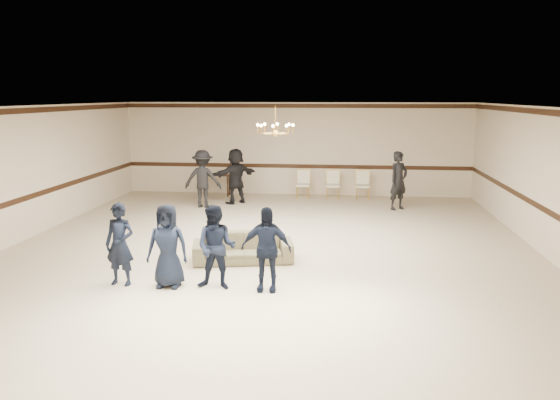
{
  "coord_description": "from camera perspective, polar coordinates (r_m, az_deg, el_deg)",
  "views": [
    {
      "loc": [
        1.58,
        -11.97,
        3.46
      ],
      "look_at": [
        0.28,
        -0.5,
        1.23
      ],
      "focal_mm": 35.14,
      "sensor_mm": 36.0,
      "label": 1
    }
  ],
  "objects": [
    {
      "name": "room",
      "position": [
        12.22,
        -1.05,
        2.17
      ],
      "size": [
        12.01,
        14.01,
        3.21
      ],
      "color": "beige",
      "rests_on": "ground"
    },
    {
      "name": "chair_rail",
      "position": [
        19.18,
        1.68,
        3.54
      ],
      "size": [
        12.0,
        0.02,
        0.14
      ],
      "primitive_type": "cube",
      "color": "#32190F",
      "rests_on": "wall_back"
    },
    {
      "name": "crown_molding",
      "position": [
        19.02,
        1.71,
        9.77
      ],
      "size": [
        12.0,
        0.02,
        0.14
      ],
      "primitive_type": "cube",
      "color": "#32190F",
      "rests_on": "wall_back"
    },
    {
      "name": "chandelier",
      "position": [
        13.08,
        -0.49,
        8.36
      ],
      "size": [
        0.94,
        0.94,
        0.89
      ],
      "primitive_type": null,
      "color": "gold",
      "rests_on": "ceiling"
    },
    {
      "name": "boy_a",
      "position": [
        10.45,
        -16.33,
        -4.46
      ],
      "size": [
        0.6,
        0.43,
        1.53
      ],
      "primitive_type": "imported",
      "rotation": [
        0.0,
        0.0,
        -0.12
      ],
      "color": "black",
      "rests_on": "floor"
    },
    {
      "name": "boy_b",
      "position": [
        10.14,
        -11.62,
        -4.7
      ],
      "size": [
        0.76,
        0.5,
        1.53
      ],
      "primitive_type": "imported",
      "rotation": [
        0.0,
        0.0,
        0.02
      ],
      "color": "black",
      "rests_on": "floor"
    },
    {
      "name": "boy_c",
      "position": [
        9.91,
        -6.64,
        -4.93
      ],
      "size": [
        0.78,
        0.63,
        1.53
      ],
      "primitive_type": "imported",
      "rotation": [
        0.0,
        0.0,
        -0.07
      ],
      "color": "black",
      "rests_on": "floor"
    },
    {
      "name": "boy_d",
      "position": [
        9.75,
        -1.46,
        -5.12
      ],
      "size": [
        0.9,
        0.37,
        1.53
      ],
      "primitive_type": "imported",
      "rotation": [
        0.0,
        0.0,
        0.0
      ],
      "color": "black",
      "rests_on": "floor"
    },
    {
      "name": "settee",
      "position": [
        11.56,
        -3.87,
        -4.94
      ],
      "size": [
        2.2,
        1.23,
        0.61
      ],
      "primitive_type": "imported",
      "rotation": [
        0.0,
        0.0,
        0.21
      ],
      "color": "#837757",
      "rests_on": "floor"
    },
    {
      "name": "adult_left",
      "position": [
        17.15,
        -8.03,
        2.2
      ],
      "size": [
        1.17,
        0.7,
        1.78
      ],
      "primitive_type": "imported",
      "rotation": [
        0.0,
        0.0,
        3.17
      ],
      "color": "black",
      "rests_on": "floor"
    },
    {
      "name": "adult_mid",
      "position": [
        17.63,
        -4.63,
        2.5
      ],
      "size": [
        1.57,
        1.51,
        1.78
      ],
      "primitive_type": "imported",
      "rotation": [
        0.0,
        0.0,
        3.89
      ],
      "color": "black",
      "rests_on": "floor"
    },
    {
      "name": "adult_right",
      "position": [
        17.0,
        12.23,
        1.98
      ],
      "size": [
        0.77,
        0.74,
        1.78
      ],
      "primitive_type": "imported",
      "rotation": [
        0.0,
        0.0,
        0.67
      ],
      "color": "black",
      "rests_on": "floor"
    },
    {
      "name": "banquet_chair_left",
      "position": [
        18.48,
        2.41,
        1.61
      ],
      "size": [
        0.46,
        0.46,
        0.95
      ],
      "primitive_type": null,
      "rotation": [
        0.0,
        0.0,
        0.01
      ],
      "color": "#F0E7CA",
      "rests_on": "floor"
    },
    {
      "name": "banquet_chair_mid",
      "position": [
        18.44,
        5.51,
        1.55
      ],
      "size": [
        0.46,
        0.46,
        0.95
      ],
      "primitive_type": null,
      "rotation": [
        0.0,
        0.0,
        -0.0
      ],
      "color": "#F0E7CA",
      "rests_on": "floor"
    },
    {
      "name": "banquet_chair_right",
      "position": [
        18.45,
        8.62,
        1.48
      ],
      "size": [
        0.48,
        0.48,
        0.95
      ],
      "primitive_type": null,
      "rotation": [
        0.0,
        0.0,
        -0.04
      ],
      "color": "#F0E7CA",
      "rests_on": "floor"
    },
    {
      "name": "console_table",
      "position": [
        19.13,
        -6.55,
        1.58
      ],
      "size": [
        0.92,
        0.44,
        0.76
      ],
      "primitive_type": "cube",
      "rotation": [
        0.0,
        0.0,
        0.07
      ],
      "color": "#341E11",
      "rests_on": "floor"
    }
  ]
}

